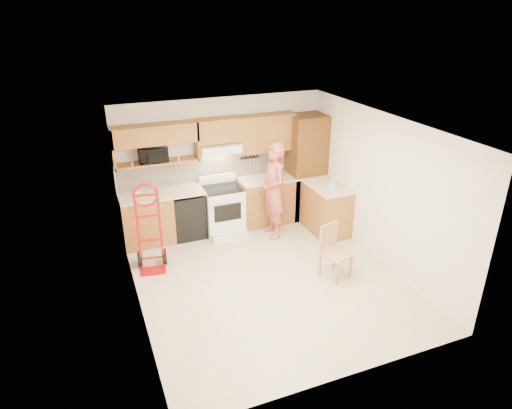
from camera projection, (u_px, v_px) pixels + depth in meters
floor at (268, 279)px, 7.22m from camera, size 4.00×4.50×0.02m
ceiling at (269, 125)px, 6.19m from camera, size 4.00×4.50×0.02m
wall_back at (222, 163)px, 8.62m from camera, size 4.00×0.02×2.50m
wall_front at (352, 290)px, 4.79m from camera, size 4.00×0.02×2.50m
wall_left at (131, 231)px, 6.03m from camera, size 0.02×4.50×2.50m
wall_right at (381, 189)px, 7.39m from camera, size 0.02×4.50×2.50m
backsplash at (222, 166)px, 8.62m from camera, size 3.92×0.03×0.55m
lower_cab_left at (147, 220)px, 8.16m from camera, size 0.90×0.60×0.90m
dishwasher at (188, 215)px, 8.43m from camera, size 0.60×0.60×0.85m
lower_cab_right at (268, 200)px, 8.97m from camera, size 1.14×0.60×0.90m
countertop_left at (162, 194)px, 8.07m from camera, size 1.50×0.63×0.04m
countertop_right at (268, 178)px, 8.78m from camera, size 1.14×0.63×0.04m
cab_return_right at (326, 209)px, 8.59m from camera, size 0.60×1.00×0.90m
countertop_return at (328, 186)px, 8.39m from camera, size 0.63×1.00×0.04m
pantry_tall at (306, 167)px, 9.00m from camera, size 0.70×0.60×2.10m
upper_cab_left at (155, 134)px, 7.75m from camera, size 1.50×0.33×0.34m
upper_shelf_mw at (157, 162)px, 7.96m from camera, size 1.50×0.33×0.04m
upper_cab_center at (217, 130)px, 8.15m from camera, size 0.76×0.33×0.44m
upper_cab_right at (266, 133)px, 8.53m from camera, size 1.14×0.33×0.70m
range_hood at (219, 148)px, 8.23m from camera, size 0.76×0.46×0.14m
knife_strip at (250, 161)px, 8.77m from camera, size 0.40×0.05×0.29m
microwave at (153, 154)px, 7.88m from camera, size 0.51×0.35×0.28m
range at (224, 207)px, 8.49m from camera, size 0.72×0.95×1.06m
person at (273, 191)px, 8.22m from camera, size 0.44×0.67×1.82m
hand_truck at (149, 232)px, 7.23m from camera, size 0.61×0.57×1.37m
dining_chair at (336, 253)px, 7.09m from camera, size 0.52×0.55×0.90m
soap_bottle at (333, 184)px, 8.19m from camera, size 0.10×0.10×0.20m
bowl at (140, 194)px, 7.93m from camera, size 0.24×0.24×0.05m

